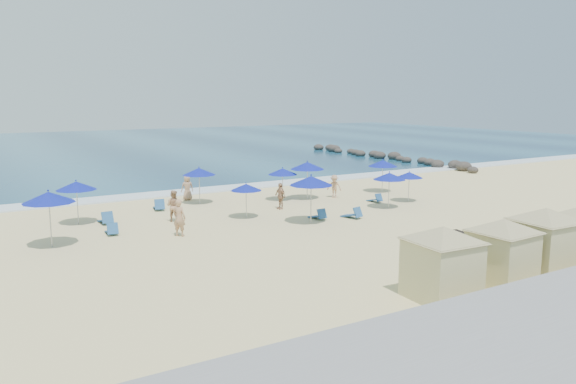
# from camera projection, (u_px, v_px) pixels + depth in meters

# --- Properties ---
(ground) EXTENTS (160.00, 160.00, 0.00)m
(ground) POSITION_uv_depth(u_px,v_px,m) (346.00, 231.00, 29.24)
(ground) COLOR beige
(ground) RESTS_ON ground
(ocean) EXTENTS (160.00, 80.00, 0.06)m
(ocean) POSITION_uv_depth(u_px,v_px,m) (101.00, 148.00, 75.72)
(ocean) COLOR navy
(ocean) RESTS_ON ground
(surf_line) EXTENTS (160.00, 2.50, 0.08)m
(surf_line) POSITION_uv_depth(u_px,v_px,m) (222.00, 189.00, 42.33)
(surf_line) COLOR white
(surf_line) RESTS_ON ground
(rock_jetty) EXTENTS (2.56, 26.66, 0.96)m
(rock_jetty) POSITION_uv_depth(u_px,v_px,m) (385.00, 156.00, 62.40)
(rock_jetty) COLOR #2B2624
(rock_jetty) RESTS_ON ground
(trash_bin) EXTENTS (1.04, 1.04, 0.88)m
(trash_bin) POSITION_uv_depth(u_px,v_px,m) (454.00, 242.00, 25.34)
(trash_bin) COLOR black
(trash_bin) RESTS_ON ground
(cabana_0) EXTENTS (4.50, 4.50, 2.82)m
(cabana_0) POSITION_uv_depth(u_px,v_px,m) (442.00, 253.00, 19.20)
(cabana_0) COLOR #C9BE89
(cabana_0) RESTS_ON ground
(cabana_1) EXTENTS (4.32, 4.32, 2.71)m
(cabana_1) POSITION_uv_depth(u_px,v_px,m) (503.00, 243.00, 20.82)
(cabana_1) COLOR #C9BE89
(cabana_1) RESTS_ON ground
(cabana_2) EXTENTS (4.59, 4.59, 2.88)m
(cabana_2) POSITION_uv_depth(u_px,v_px,m) (545.00, 232.00, 22.10)
(cabana_2) COLOR #C9BE89
(cabana_2) RESTS_ON ground
(cabana_3) EXTENTS (4.03, 4.03, 2.53)m
(cabana_3) POSITION_uv_depth(u_px,v_px,m) (574.00, 227.00, 23.70)
(cabana_3) COLOR #C9BE89
(cabana_3) RESTS_ON ground
(umbrella_0) EXTENTS (2.38, 2.38, 2.71)m
(umbrella_0) POSITION_uv_depth(u_px,v_px,m) (49.00, 197.00, 25.72)
(umbrella_0) COLOR #A5A8AD
(umbrella_0) RESTS_ON ground
(umbrella_1) EXTENTS (2.17, 2.17, 2.47)m
(umbrella_1) POSITION_uv_depth(u_px,v_px,m) (76.00, 186.00, 30.38)
(umbrella_1) COLOR #A5A8AD
(umbrella_1) RESTS_ON ground
(umbrella_2) EXTENTS (2.15, 2.15, 2.45)m
(umbrella_2) POSITION_uv_depth(u_px,v_px,m) (199.00, 171.00, 36.25)
(umbrella_2) COLOR #A5A8AD
(umbrella_2) RESTS_ON ground
(umbrella_3) EXTENTS (1.82, 1.82, 2.07)m
(umbrella_3) POSITION_uv_depth(u_px,v_px,m) (246.00, 187.00, 32.01)
(umbrella_3) COLOR #A5A8AD
(umbrella_3) RESTS_ON ground
(umbrella_4) EXTENTS (2.40, 2.40, 2.74)m
(umbrella_4) POSITION_uv_depth(u_px,v_px,m) (311.00, 181.00, 30.61)
(umbrella_4) COLOR #A5A8AD
(umbrella_4) RESTS_ON ground
(umbrella_5) EXTENTS (1.99, 1.99, 2.26)m
(umbrella_5) POSITION_uv_depth(u_px,v_px,m) (283.00, 172.00, 37.46)
(umbrella_5) COLOR #A5A8AD
(umbrella_5) RESTS_ON ground
(umbrella_6) EXTENTS (2.05, 2.05, 2.33)m
(umbrella_6) POSITION_uv_depth(u_px,v_px,m) (389.00, 176.00, 34.84)
(umbrella_6) COLOR #A5A8AD
(umbrella_6) RESTS_ON ground
(umbrella_7) EXTENTS (2.33, 2.33, 2.65)m
(umbrella_7) POSITION_uv_depth(u_px,v_px,m) (307.00, 166.00, 37.83)
(umbrella_7) COLOR #A5A8AD
(umbrella_7) RESTS_ON ground
(umbrella_8) EXTENTS (2.15, 2.15, 2.44)m
(umbrella_8) POSITION_uv_depth(u_px,v_px,m) (383.00, 163.00, 40.70)
(umbrella_8) COLOR #A5A8AD
(umbrella_8) RESTS_ON ground
(umbrella_9) EXTENTS (1.82, 1.82, 2.08)m
(umbrella_9) POSITION_uv_depth(u_px,v_px,m) (409.00, 175.00, 37.00)
(umbrella_9) COLOR #A5A8AD
(umbrella_9) RESTS_ON ground
(beach_chair_0) EXTENTS (0.65, 1.26, 0.67)m
(beach_chair_0) POSITION_uv_depth(u_px,v_px,m) (112.00, 230.00, 28.38)
(beach_chair_0) COLOR #26568D
(beach_chair_0) RESTS_ON ground
(beach_chair_1) EXTENTS (0.62, 1.37, 0.75)m
(beach_chair_1) POSITION_uv_depth(u_px,v_px,m) (106.00, 219.00, 30.79)
(beach_chair_1) COLOR #26568D
(beach_chair_1) RESTS_ON ground
(beach_chair_2) EXTENTS (0.86, 1.44, 0.74)m
(beach_chair_2) POSITION_uv_depth(u_px,v_px,m) (159.00, 206.00, 34.51)
(beach_chair_2) COLOR #26568D
(beach_chair_2) RESTS_ON ground
(beach_chair_3) EXTENTS (0.57, 1.22, 0.67)m
(beach_chair_3) POSITION_uv_depth(u_px,v_px,m) (319.00, 215.00, 31.92)
(beach_chair_3) COLOR #26568D
(beach_chair_3) RESTS_ON ground
(beach_chair_4) EXTENTS (0.83, 1.37, 0.70)m
(beach_chair_4) POSITION_uv_depth(u_px,v_px,m) (353.00, 214.00, 32.20)
(beach_chair_4) COLOR #26568D
(beach_chair_4) RESTS_ON ground
(beach_chair_5) EXTENTS (0.55, 1.15, 0.62)m
(beach_chair_5) POSITION_uv_depth(u_px,v_px,m) (376.00, 199.00, 37.09)
(beach_chair_5) COLOR #26568D
(beach_chair_5) RESTS_ON ground
(beachgoer_0) EXTENTS (0.78, 0.82, 1.89)m
(beachgoer_0) POSITION_uv_depth(u_px,v_px,m) (179.00, 218.00, 27.98)
(beachgoer_0) COLOR tan
(beachgoer_0) RESTS_ON ground
(beachgoer_1) EXTENTS (1.07, 1.08, 1.77)m
(beachgoer_1) POSITION_uv_depth(u_px,v_px,m) (174.00, 206.00, 31.30)
(beachgoer_1) COLOR tan
(beachgoer_1) RESTS_ON ground
(beachgoer_2) EXTENTS (0.50, 1.00, 1.64)m
(beachgoer_2) POSITION_uv_depth(u_px,v_px,m) (280.00, 196.00, 34.77)
(beachgoer_2) COLOR tan
(beachgoer_2) RESTS_ON ground
(beachgoer_3) EXTENTS (1.08, 1.17, 1.59)m
(beachgoer_3) POSITION_uv_depth(u_px,v_px,m) (334.00, 186.00, 38.65)
(beachgoer_3) COLOR tan
(beachgoer_3) RESTS_ON ground
(beachgoer_4) EXTENTS (0.88, 0.63, 1.70)m
(beachgoer_4) POSITION_uv_depth(u_px,v_px,m) (187.00, 188.00, 37.78)
(beachgoer_4) COLOR tan
(beachgoer_4) RESTS_ON ground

